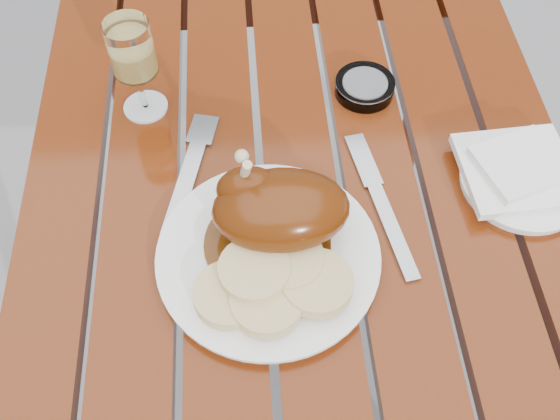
% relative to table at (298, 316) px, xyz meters
% --- Properties ---
extents(ground, '(60.00, 60.00, 0.00)m').
position_rel_table_xyz_m(ground, '(0.00, 0.00, -0.38)').
color(ground, slate).
rests_on(ground, ground).
extents(table, '(0.80, 1.20, 0.75)m').
position_rel_table_xyz_m(table, '(0.00, 0.00, 0.00)').
color(table, '#6B290C').
rests_on(table, ground).
extents(dinner_plate, '(0.38, 0.38, 0.02)m').
position_rel_table_xyz_m(dinner_plate, '(-0.06, -0.09, 0.38)').
color(dinner_plate, white).
rests_on(dinner_plate, table).
extents(roast_duck, '(0.19, 0.17, 0.13)m').
position_rel_table_xyz_m(roast_duck, '(-0.04, -0.05, 0.44)').
color(roast_duck, '#4F2609').
rests_on(roast_duck, dinner_plate).
extents(bread_dumplings, '(0.20, 0.14, 0.04)m').
position_rel_table_xyz_m(bread_dumplings, '(-0.05, -0.14, 0.41)').
color(bread_dumplings, '#E2C48A').
rests_on(bread_dumplings, dinner_plate).
extents(wine_glass, '(0.09, 0.09, 0.16)m').
position_rel_table_xyz_m(wine_glass, '(-0.23, 0.21, 0.46)').
color(wine_glass, '#ECCA6B').
rests_on(wine_glass, table).
extents(side_plate, '(0.24, 0.24, 0.01)m').
position_rel_table_xyz_m(side_plate, '(0.32, 0.01, 0.38)').
color(side_plate, white).
rests_on(side_plate, table).
extents(napkin, '(0.17, 0.15, 0.01)m').
position_rel_table_xyz_m(napkin, '(0.31, 0.02, 0.40)').
color(napkin, white).
rests_on(napkin, side_plate).
extents(ashtray, '(0.10, 0.10, 0.02)m').
position_rel_table_xyz_m(ashtray, '(0.12, 0.21, 0.39)').
color(ashtray, '#B2B7BC').
rests_on(ashtray, table).
extents(fork, '(0.07, 0.20, 0.01)m').
position_rel_table_xyz_m(fork, '(-0.16, 0.06, 0.38)').
color(fork, gray).
rests_on(fork, table).
extents(knife, '(0.06, 0.22, 0.01)m').
position_rel_table_xyz_m(knife, '(0.11, -0.02, 0.38)').
color(knife, gray).
rests_on(knife, table).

